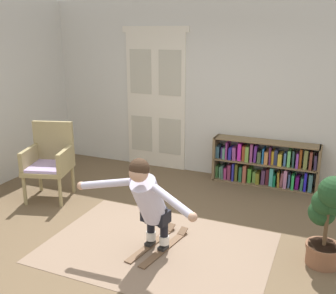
{
  "coord_description": "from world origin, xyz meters",
  "views": [
    {
      "loc": [
        1.83,
        -3.61,
        2.37
      ],
      "look_at": [
        0.08,
        0.48,
        1.05
      ],
      "focal_mm": 41.9,
      "sensor_mm": 36.0,
      "label": 1
    }
  ],
  "objects_px": {
    "potted_plant": "(327,216)",
    "person_skier": "(148,198)",
    "wicker_chair": "(50,159)",
    "bookshelf": "(264,165)",
    "skis_pair": "(159,244)"
  },
  "relations": [
    {
      "from": "bookshelf",
      "to": "wicker_chair",
      "type": "xyz_separation_m",
      "value": [
        -2.81,
        -1.7,
        0.25
      ]
    },
    {
      "from": "wicker_chair",
      "to": "potted_plant",
      "type": "height_order",
      "value": "wicker_chair"
    },
    {
      "from": "wicker_chair",
      "to": "person_skier",
      "type": "bearing_deg",
      "value": -23.61
    },
    {
      "from": "potted_plant",
      "to": "wicker_chair",
      "type": "bearing_deg",
      "value": 175.17
    },
    {
      "from": "bookshelf",
      "to": "person_skier",
      "type": "height_order",
      "value": "person_skier"
    },
    {
      "from": "wicker_chair",
      "to": "bookshelf",
      "type": "bearing_deg",
      "value": 31.22
    },
    {
      "from": "potted_plant",
      "to": "skis_pair",
      "type": "distance_m",
      "value": 1.84
    },
    {
      "from": "bookshelf",
      "to": "skis_pair",
      "type": "bearing_deg",
      "value": -107.7
    },
    {
      "from": "potted_plant",
      "to": "person_skier",
      "type": "height_order",
      "value": "person_skier"
    },
    {
      "from": "wicker_chair",
      "to": "potted_plant",
      "type": "xyz_separation_m",
      "value": [
        3.78,
        -0.32,
        -0.03
      ]
    },
    {
      "from": "bookshelf",
      "to": "potted_plant",
      "type": "relative_size",
      "value": 1.63
    },
    {
      "from": "potted_plant",
      "to": "person_skier",
      "type": "distance_m",
      "value": 1.85
    },
    {
      "from": "wicker_chair",
      "to": "potted_plant",
      "type": "relative_size",
      "value": 1.09
    },
    {
      "from": "wicker_chair",
      "to": "skis_pair",
      "type": "distance_m",
      "value": 2.23
    },
    {
      "from": "wicker_chair",
      "to": "person_skier",
      "type": "xyz_separation_m",
      "value": [
        2.02,
        -0.88,
        0.09
      ]
    }
  ]
}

